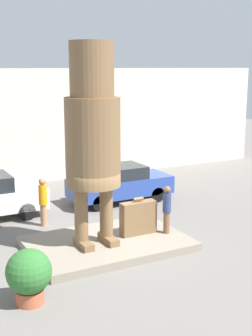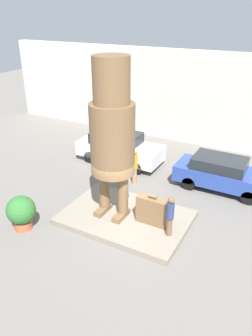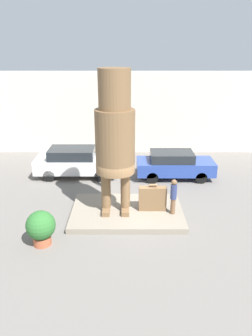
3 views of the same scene
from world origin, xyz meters
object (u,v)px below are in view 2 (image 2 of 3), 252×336
parked_car_white (119,147)px  worker_hivis (135,165)px  planter_pot (21,212)px  statue_figure (112,129)px  parked_car_blue (222,173)px  tourist (170,215)px  giant_suitcase (152,211)px

parked_car_white → worker_hivis: (1.84, -1.76, 0.10)m
planter_pot → worker_hivis: 5.68m
statue_figure → parked_car_blue: bearing=54.5°
statue_figure → tourist: bearing=-6.2°
worker_hivis → parked_car_blue: bearing=20.8°
planter_pot → tourist: bearing=20.9°
worker_hivis → tourist: bearing=-46.7°
tourist → planter_pot: tourist is taller
planter_pot → statue_figure: bearing=39.5°
parked_car_white → parked_car_blue: bearing=-3.2°
tourist → worker_hivis: 4.52m
statue_figure → giant_suitcase: 3.41m
worker_hivis → giant_suitcase: bearing=-52.4°
giant_suitcase → planter_pot: (-4.35, -2.36, -0.04)m
giant_suitcase → parked_car_white: parked_car_white is taller
parked_car_blue → tourist: bearing=-98.5°
parked_car_blue → planter_pot: parked_car_blue is taller
worker_hivis → parked_car_white: bearing=136.3°
parked_car_blue → worker_hivis: size_ratio=2.44×
parked_car_white → tourist: bearing=-45.6°
giant_suitcase → parked_car_blue: bearing=70.3°
giant_suitcase → tourist: (0.86, -0.37, 0.32)m
tourist → worker_hivis: (-3.10, 3.28, -0.15)m
parked_car_white → worker_hivis: size_ratio=2.60×
giant_suitcase → parked_car_white: (-4.08, 4.67, 0.08)m
parked_car_blue → planter_pot: size_ratio=3.14×
statue_figure → tourist: statue_figure is taller
tourist → worker_hivis: bearing=133.3°
giant_suitcase → planter_pot: 4.95m
giant_suitcase → worker_hivis: size_ratio=0.70×
tourist → planter_pot: size_ratio=1.16×
planter_pot → worker_hivis: (2.11, 5.27, 0.22)m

